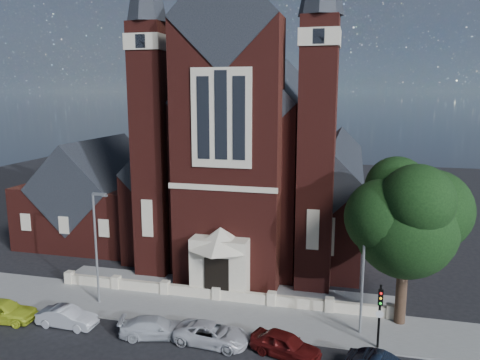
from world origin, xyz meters
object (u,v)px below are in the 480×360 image
at_px(street_tree, 408,222).
at_px(car_lime_van, 2,310).
at_px(church, 262,158).
at_px(parish_hall, 99,199).
at_px(traffic_signal, 380,309).
at_px(street_lamp_left, 97,242).
at_px(car_dark_red, 286,345).
at_px(street_lamp_right, 365,264).
at_px(car_white_suv, 212,334).
at_px(car_silver_a, 67,317).
at_px(car_silver_b, 155,327).

distance_m(street_tree, car_lime_van, 26.71).
distance_m(church, street_tree, 21.38).
relative_size(parish_hall, traffic_signal, 3.05).
height_order(parish_hall, street_lamp_left, parish_hall).
distance_m(church, parish_hall, 17.26).
bearing_deg(church, car_dark_red, -75.37).
relative_size(church, street_lamp_right, 4.31).
bearing_deg(car_dark_red, parish_hall, 70.67).
bearing_deg(church, street_lamp_left, -112.66).
distance_m(street_tree, car_dark_red, 10.57).
height_order(car_lime_van, car_white_suv, car_lime_van).
bearing_deg(car_silver_a, car_white_suv, -87.75).
bearing_deg(church, traffic_signal, -61.80).
bearing_deg(car_silver_a, street_lamp_right, -78.30).
bearing_deg(car_silver_b, street_lamp_left, 44.88).
bearing_deg(car_silver_b, car_dark_red, -106.23).
height_order(street_lamp_left, car_white_suv, street_lamp_left).
height_order(street_lamp_right, traffic_signal, street_lamp_right).
distance_m(church, street_lamp_right, 21.76).
relative_size(church, parish_hall, 2.86).
distance_m(street_lamp_right, car_white_suv, 10.08).
distance_m(traffic_signal, car_white_suv, 9.92).
relative_size(church, street_tree, 3.26).
bearing_deg(car_white_suv, street_lamp_right, -65.10).
distance_m(church, car_dark_red, 24.39).
distance_m(street_tree, car_silver_a, 22.36).
xyz_separation_m(street_tree, car_silver_a, (-20.82, -5.18, -6.32)).
bearing_deg(church, car_white_suv, -86.35).
relative_size(street_tree, car_white_suv, 2.35).
distance_m(parish_hall, car_white_suv, 24.75).
height_order(car_lime_van, car_silver_a, car_lime_van).
relative_size(traffic_signal, car_lime_van, 0.90).
height_order(car_silver_a, car_dark_red, car_dark_red).
height_order(church, car_silver_a, church).
xyz_separation_m(car_silver_a, car_dark_red, (14.08, -0.05, 0.06)).
xyz_separation_m(church, car_silver_a, (-8.22, -22.41, -7.55)).
bearing_deg(parish_hall, street_tree, -23.26).
relative_size(parish_hall, car_silver_b, 2.85).
bearing_deg(car_dark_red, street_lamp_right, -30.84).
xyz_separation_m(street_lamp_right, car_silver_b, (-12.33, -3.32, -3.98)).
relative_size(street_lamp_left, car_dark_red, 1.96).
bearing_deg(car_dark_red, street_tree, -32.80).
bearing_deg(street_tree, car_dark_red, -142.17).
bearing_deg(street_tree, car_silver_b, -161.30).
xyz_separation_m(car_lime_van, car_silver_b, (10.53, 0.56, -0.14)).
bearing_deg(traffic_signal, car_silver_b, -172.51).
bearing_deg(street_lamp_left, car_silver_b, -30.33).
bearing_deg(car_white_suv, church, 7.99).
height_order(church, car_white_suv, church).
xyz_separation_m(street_lamp_right, car_lime_van, (-22.86, -3.88, -3.84)).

